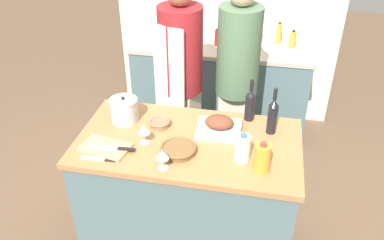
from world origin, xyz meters
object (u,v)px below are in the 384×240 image
(wine_glass_left, at_px, (162,155))
(cutting_board, at_px, (105,148))
(juice_jug, at_px, (262,158))
(knife_chef, at_px, (114,148))
(stand_mixer, at_px, (250,35))
(condiment_bottle_extra, at_px, (279,33))
(roasting_pan, at_px, (219,126))
(wine_bottle_green, at_px, (250,104))
(wicker_basket, at_px, (178,149))
(knife_paring, at_px, (102,159))
(wine_bottle_dark, at_px, (273,116))
(condiment_bottle_short, at_px, (293,40))
(mixing_bowl, at_px, (160,123))
(stock_pot, at_px, (124,110))
(wine_glass_right, at_px, (144,130))
(person_cook_guest, at_px, (237,77))
(person_cook_aproned, at_px, (181,75))
(milk_jug, at_px, (243,148))
(condiment_bottle_tall, at_px, (217,38))

(wine_glass_left, bearing_deg, cutting_board, 164.77)
(juice_jug, relative_size, knife_chef, 0.67)
(stand_mixer, height_order, condiment_bottle_extra, stand_mixer)
(roasting_pan, relative_size, wine_bottle_green, 0.97)
(wicker_basket, xyz_separation_m, knife_paring, (-0.44, -0.16, -0.02))
(juice_jug, relative_size, wine_bottle_dark, 0.59)
(condiment_bottle_extra, bearing_deg, juice_jug, -91.65)
(roasting_pan, height_order, wine_bottle_dark, wine_bottle_dark)
(wine_bottle_dark, distance_m, wine_glass_left, 0.78)
(roasting_pan, relative_size, condiment_bottle_short, 1.69)
(cutting_board, bearing_deg, wine_bottle_dark, 21.07)
(cutting_board, bearing_deg, mixing_bowl, 49.68)
(stock_pot, distance_m, juice_jug, 1.01)
(wine_bottle_green, distance_m, wine_glass_right, 0.75)
(person_cook_guest, bearing_deg, person_cook_aproned, -179.79)
(mixing_bowl, bearing_deg, wine_glass_right, -102.23)
(knife_paring, bearing_deg, wine_bottle_dark, 26.62)
(wine_bottle_green, height_order, condiment_bottle_extra, wine_bottle_green)
(knife_paring, xyz_separation_m, person_cook_aproned, (0.23, 1.14, 0.02))
(wine_bottle_dark, height_order, stand_mixer, wine_bottle_dark)
(mixing_bowl, relative_size, milk_jug, 0.79)
(roasting_pan, bearing_deg, condiment_bottle_short, 72.84)
(person_cook_aproned, bearing_deg, wicker_basket, -57.90)
(condiment_bottle_short, distance_m, condiment_bottle_extra, 0.16)
(stock_pot, xyz_separation_m, knife_paring, (0.00, -0.44, -0.08))
(mixing_bowl, height_order, wine_glass_right, wine_glass_right)
(juice_jug, relative_size, wine_glass_right, 1.44)
(condiment_bottle_tall, bearing_deg, milk_jug, -76.86)
(wicker_basket, relative_size, condiment_bottle_extra, 1.06)
(condiment_bottle_short, bearing_deg, condiment_bottle_tall, -172.38)
(wine_bottle_dark, xyz_separation_m, knife_paring, (-0.99, -0.50, -0.13))
(juice_jug, height_order, wine_glass_right, juice_jug)
(milk_jug, height_order, wine_glass_right, milk_jug)
(wicker_basket, relative_size, stand_mixer, 0.75)
(cutting_board, relative_size, person_cook_guest, 0.19)
(wine_bottle_dark, bearing_deg, person_cook_aproned, 139.46)
(mixing_bowl, xyz_separation_m, knife_paring, (-0.25, -0.42, -0.02))
(condiment_bottle_tall, height_order, condiment_bottle_short, condiment_bottle_tall)
(cutting_board, height_order, wine_bottle_green, wine_bottle_green)
(person_cook_guest, bearing_deg, stock_pot, -137.01)
(milk_jug, relative_size, wine_glass_left, 1.40)
(knife_chef, bearing_deg, roasting_pan, 28.45)
(wine_glass_left, height_order, knife_chef, wine_glass_left)
(roasting_pan, relative_size, stand_mixer, 0.98)
(mixing_bowl, relative_size, knife_chef, 0.50)
(knife_chef, bearing_deg, condiment_bottle_short, 60.07)
(wine_glass_left, height_order, condiment_bottle_short, condiment_bottle_short)
(cutting_board, xyz_separation_m, mixing_bowl, (0.27, 0.32, 0.02))
(mixing_bowl, bearing_deg, wine_glass_left, -72.58)
(wine_glass_right, xyz_separation_m, person_cook_guest, (0.49, 0.95, -0.05))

